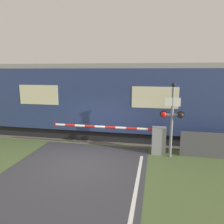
% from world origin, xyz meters
% --- Properties ---
extents(ground_plane, '(80.00, 80.00, 0.00)m').
position_xyz_m(ground_plane, '(0.00, 0.00, 0.00)').
color(ground_plane, '#4C6033').
extents(track_bed, '(36.00, 3.20, 0.13)m').
position_xyz_m(track_bed, '(0.00, 3.76, 0.02)').
color(track_bed, '#666056').
rests_on(track_bed, ground_plane).
extents(train, '(21.59, 2.82, 3.99)m').
position_xyz_m(train, '(-3.18, 3.76, 2.04)').
color(train, black).
rests_on(train, ground_plane).
extents(crossing_barrier, '(5.27, 0.44, 1.21)m').
position_xyz_m(crossing_barrier, '(2.62, 1.50, 0.69)').
color(crossing_barrier, gray).
rests_on(crossing_barrier, ground_plane).
extents(signal_post, '(0.99, 0.26, 3.17)m').
position_xyz_m(signal_post, '(3.49, 1.23, 1.81)').
color(signal_post, gray).
rests_on(signal_post, ground_plane).
extents(roadside_fence, '(3.20, 0.06, 1.10)m').
position_xyz_m(roadside_fence, '(5.50, 1.45, 0.55)').
color(roadside_fence, '#4C4C51').
rests_on(roadside_fence, ground_plane).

